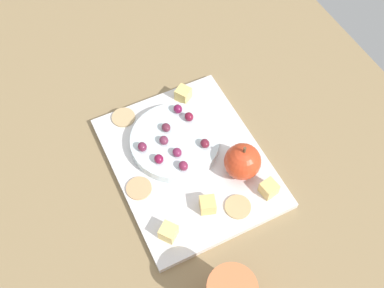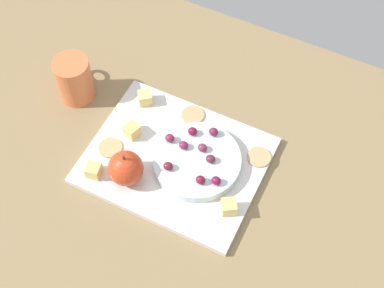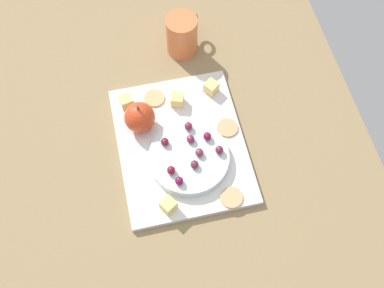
% 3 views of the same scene
% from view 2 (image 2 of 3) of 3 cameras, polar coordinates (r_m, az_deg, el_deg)
% --- Properties ---
extents(table, '(1.28, 0.89, 0.04)m').
position_cam_2_polar(table, '(1.07, -1.16, -4.49)').
color(table, olive).
rests_on(table, ground).
extents(platter, '(0.33, 0.27, 0.01)m').
position_cam_2_polar(platter, '(1.07, -1.71, -1.70)').
color(platter, silver).
rests_on(platter, table).
extents(serving_dish, '(0.17, 0.17, 0.02)m').
position_cam_2_polar(serving_dish, '(1.05, 0.52, -1.79)').
color(serving_dish, silver).
rests_on(serving_dish, platter).
extents(apple_whole, '(0.07, 0.07, 0.07)m').
position_cam_2_polar(apple_whole, '(1.02, -6.86, -2.50)').
color(apple_whole, red).
rests_on(apple_whole, platter).
extents(apple_stem, '(0.01, 0.01, 0.01)m').
position_cam_2_polar(apple_stem, '(0.99, -7.09, -1.37)').
color(apple_stem, brown).
rests_on(apple_stem, apple_whole).
extents(cheese_cube_0, '(0.04, 0.04, 0.03)m').
position_cam_2_polar(cheese_cube_0, '(1.00, 3.82, -6.48)').
color(cheese_cube_0, '#EFD071').
rests_on(cheese_cube_0, platter).
extents(cheese_cube_1, '(0.03, 0.03, 0.03)m').
position_cam_2_polar(cheese_cube_1, '(1.09, -6.22, 1.42)').
color(cheese_cube_1, '#F2C16B').
rests_on(cheese_cube_1, platter).
extents(cheese_cube_2, '(0.04, 0.04, 0.03)m').
position_cam_2_polar(cheese_cube_2, '(1.13, -4.87, 4.77)').
color(cheese_cube_2, '#F1D277').
rests_on(cheese_cube_2, platter).
extents(cheese_cube_3, '(0.03, 0.03, 0.03)m').
position_cam_2_polar(cheese_cube_3, '(1.05, -10.13, -2.72)').
color(cheese_cube_3, '#E6C46F').
rests_on(cheese_cube_3, platter).
extents(cracker_0, '(0.05, 0.05, 0.00)m').
position_cam_2_polar(cracker_0, '(1.08, -8.38, -0.31)').
color(cracker_0, tan).
rests_on(cracker_0, platter).
extents(cracker_1, '(0.05, 0.05, 0.00)m').
position_cam_2_polar(cracker_1, '(1.11, 0.08, 3.01)').
color(cracker_1, tan).
rests_on(cracker_1, platter).
extents(cracker_2, '(0.05, 0.05, 0.00)m').
position_cam_2_polar(cracker_2, '(1.07, 6.94, -1.35)').
color(cracker_2, tan).
rests_on(cracker_2, platter).
extents(grape_0, '(0.02, 0.02, 0.02)m').
position_cam_2_polar(grape_0, '(1.04, -0.87, -0.13)').
color(grape_0, maroon).
rests_on(grape_0, serving_dish).
extents(grape_1, '(0.02, 0.02, 0.02)m').
position_cam_2_polar(grape_1, '(1.02, -2.58, -2.48)').
color(grape_1, maroon).
rests_on(grape_1, serving_dish).
extents(grape_2, '(0.02, 0.02, 0.02)m').
position_cam_2_polar(grape_2, '(1.05, -2.31, 0.61)').
color(grape_2, maroon).
rests_on(grape_2, serving_dish).
extents(grape_3, '(0.02, 0.02, 0.01)m').
position_cam_2_polar(grape_3, '(1.03, 1.94, -1.55)').
color(grape_3, '#5E2234').
rests_on(grape_3, serving_dish).
extents(grape_4, '(0.02, 0.02, 0.02)m').
position_cam_2_polar(grape_4, '(1.06, 2.24, 1.26)').
color(grape_4, maroon).
rests_on(grape_4, serving_dish).
extents(grape_5, '(0.02, 0.02, 0.02)m').
position_cam_2_polar(grape_5, '(1.06, 0.06, 1.31)').
color(grape_5, maroon).
rests_on(grape_5, serving_dish).
extents(grape_6, '(0.02, 0.02, 0.01)m').
position_cam_2_polar(grape_6, '(1.04, 1.09, -0.39)').
color(grape_6, '#6B2B44').
rests_on(grape_6, serving_dish).
extents(grape_7, '(0.02, 0.02, 0.02)m').
position_cam_2_polar(grape_7, '(1.00, 0.86, -3.80)').
color(grape_7, maroon).
rests_on(grape_7, serving_dish).
extents(grape_8, '(0.02, 0.02, 0.02)m').
position_cam_2_polar(grape_8, '(1.01, 2.51, -3.82)').
color(grape_8, maroon).
rests_on(grape_8, serving_dish).
extents(cup, '(0.09, 0.09, 0.10)m').
position_cam_2_polar(cup, '(1.15, -12.09, 6.59)').
color(cup, '#D97040').
rests_on(cup, table).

